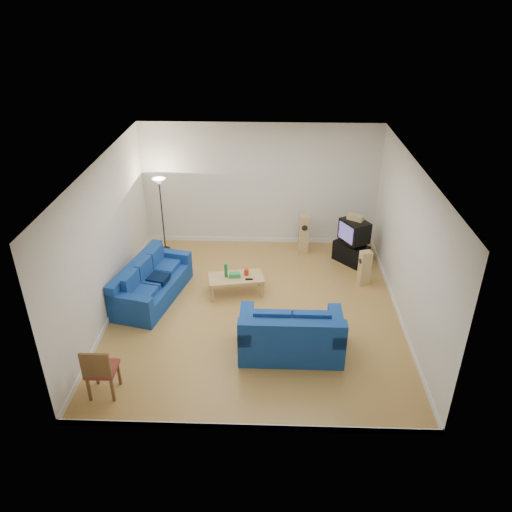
{
  "coord_description": "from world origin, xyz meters",
  "views": [
    {
      "loc": [
        0.32,
        -8.75,
        6.08
      ],
      "look_at": [
        0.0,
        0.4,
        1.1
      ],
      "focal_mm": 35.0,
      "sensor_mm": 36.0,
      "label": 1
    }
  ],
  "objects_px": {
    "sofa_loveseat": "(291,337)",
    "tv_stand": "(351,253)",
    "coffee_table": "(236,279)",
    "sofa_three_seat": "(150,285)",
    "television": "(354,231)"
  },
  "relations": [
    {
      "from": "tv_stand",
      "to": "television",
      "type": "height_order",
      "value": "television"
    },
    {
      "from": "tv_stand",
      "to": "television",
      "type": "relative_size",
      "value": 1.0
    },
    {
      "from": "sofa_three_seat",
      "to": "tv_stand",
      "type": "distance_m",
      "value": 4.93
    },
    {
      "from": "coffee_table",
      "to": "tv_stand",
      "type": "relative_size",
      "value": 1.56
    },
    {
      "from": "sofa_loveseat",
      "to": "coffee_table",
      "type": "xyz_separation_m",
      "value": [
        -1.16,
        2.01,
        0.02
      ]
    },
    {
      "from": "sofa_three_seat",
      "to": "television",
      "type": "xyz_separation_m",
      "value": [
        4.63,
        1.77,
        0.55
      ]
    },
    {
      "from": "coffee_table",
      "to": "tv_stand",
      "type": "distance_m",
      "value": 3.15
    },
    {
      "from": "coffee_table",
      "to": "sofa_loveseat",
      "type": "bearing_deg",
      "value": -60.05
    },
    {
      "from": "sofa_three_seat",
      "to": "television",
      "type": "distance_m",
      "value": 4.98
    },
    {
      "from": "sofa_loveseat",
      "to": "tv_stand",
      "type": "distance_m",
      "value": 3.91
    },
    {
      "from": "sofa_loveseat",
      "to": "television",
      "type": "bearing_deg",
      "value": 65.92
    },
    {
      "from": "sofa_loveseat",
      "to": "coffee_table",
      "type": "height_order",
      "value": "sofa_loveseat"
    },
    {
      "from": "coffee_table",
      "to": "tv_stand",
      "type": "bearing_deg",
      "value": 29.64
    },
    {
      "from": "coffee_table",
      "to": "television",
      "type": "relative_size",
      "value": 1.56
    },
    {
      "from": "sofa_loveseat",
      "to": "coffee_table",
      "type": "bearing_deg",
      "value": 120.2
    }
  ]
}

